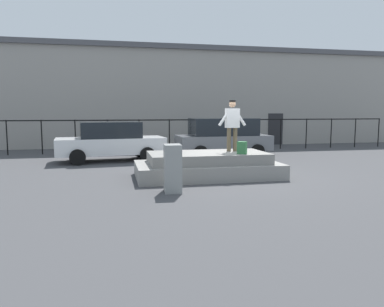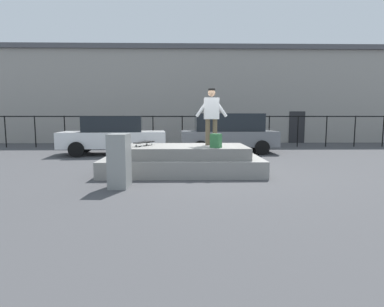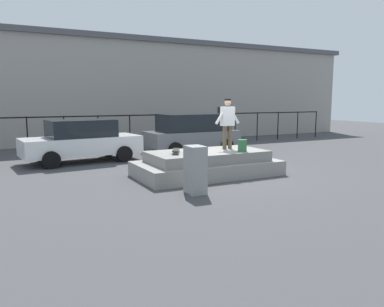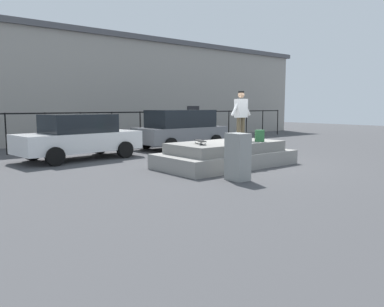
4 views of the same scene
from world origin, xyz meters
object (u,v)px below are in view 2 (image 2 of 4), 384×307
skateboarder (211,113)px  utility_box (119,161)px  car_grey_hatchback_mid (228,132)px  skateboard (144,142)px  backpack (216,141)px  car_white_sedan_near (114,135)px

skateboarder → utility_box: skateboarder is taller
skateboarder → car_grey_hatchback_mid: size_ratio=0.39×
skateboard → backpack: backpack is taller
skateboard → car_white_sedan_near: 5.07m
backpack → car_grey_hatchback_mid: (1.14, 5.79, -0.05)m
car_grey_hatchback_mid → utility_box: size_ratio=3.45×
skateboarder → skateboard: bearing=-174.6°
car_grey_hatchback_mid → backpack: bearing=-101.2°
skateboarder → car_white_sedan_near: size_ratio=0.36×
skateboarder → utility_box: size_ratio=1.33×
skateboard → skateboarder: bearing=5.4°
backpack → car_white_sedan_near: (-4.04, 5.29, -0.14)m
car_grey_hatchback_mid → utility_box: bearing=-116.5°
skateboarder → backpack: size_ratio=4.34×
backpack → car_grey_hatchback_mid: bearing=114.6°
skateboarder → backpack: bearing=-85.7°
car_grey_hatchback_mid → utility_box: car_grey_hatchback_mid is taller
utility_box → car_grey_hatchback_mid: bearing=66.8°
skateboarder → backpack: 1.13m
utility_box → car_white_sedan_near: bearing=107.2°
backpack → utility_box: 2.77m
skateboard → car_white_sedan_near: car_white_sedan_near is taller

